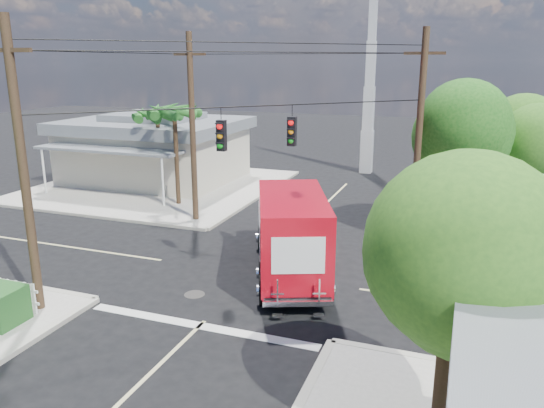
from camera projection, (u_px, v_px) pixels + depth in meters
The scene contains 14 objects.
ground at pixel (254, 274), 19.85m from camera, with size 120.00×120.00×0.00m, color black.
sidewalk_ne at pixel (542, 221), 26.05m from camera, with size 14.12×14.12×0.14m.
sidewalk_nw at pixel (159, 186), 33.31m from camera, with size 14.12×14.12×0.14m.
road_markings at pixel (238, 289), 18.51m from camera, with size 32.00×32.00×0.01m.
building_nw at pixel (155, 148), 34.56m from camera, with size 10.80×10.20×4.30m.
radio_tower at pixel (369, 92), 36.31m from camera, with size 0.80×0.80×17.00m.
tree_ne_front at pixel (471, 133), 22.31m from camera, with size 4.21×4.14×6.66m.
tree_ne_back at pixel (532, 143), 23.59m from camera, with size 3.77×3.66×5.82m.
tree_se at pixel (453, 264), 9.89m from camera, with size 3.67×3.54×5.62m.
palm_nw_front at pixel (174, 113), 27.82m from camera, with size 3.01×3.08×5.59m.
palm_nw_back at pixel (157, 116), 29.94m from camera, with size 3.01×3.08×5.19m.
utility_poles at pixel (230, 142), 20.60m from camera, with size 12.00×10.68×9.00m.
vending_boxes at pixel (445, 227), 23.11m from camera, with size 1.90×0.50×1.10m.
delivery_truck at pixel (291, 233), 19.37m from camera, with size 4.75×7.63×3.19m.
Camera 1 is at (7.04, -17.09, 7.72)m, focal length 35.00 mm.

